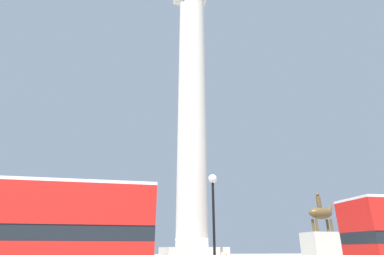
# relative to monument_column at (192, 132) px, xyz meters

# --- Properties ---
(monument_column) EXTENTS (5.03, 5.03, 24.42)m
(monument_column) POSITION_rel_monument_column_xyz_m (0.00, 0.00, 0.00)
(monument_column) COLOR beige
(monument_column) RESTS_ON ground_plane
(equestrian_statue) EXTENTS (3.20, 2.37, 6.25)m
(equestrian_statue) POSITION_rel_monument_column_xyz_m (11.62, 2.60, -7.81)
(equestrian_statue) COLOR beige
(equestrian_statue) RESTS_ON ground_plane
(street_lamp) EXTENTS (0.50, 0.50, 5.88)m
(street_lamp) POSITION_rel_monument_column_xyz_m (0.41, -3.15, -5.98)
(street_lamp) COLOR black
(street_lamp) RESTS_ON ground_plane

